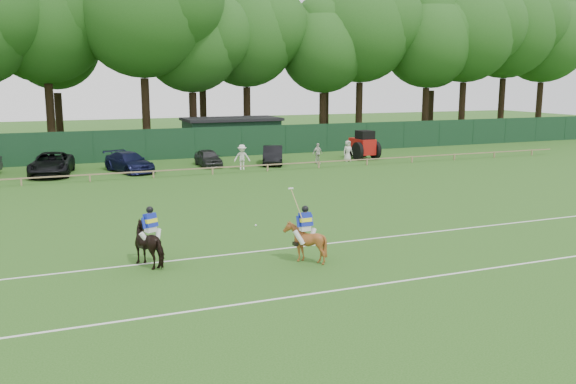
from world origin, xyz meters
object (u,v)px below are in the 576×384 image
estate_black (273,155)px  spectator_right (348,151)px  sedan_navy (129,162)px  spectator_mid (318,153)px  hatch_grey (208,158)px  spectator_left (242,157)px  tractor (363,145)px  polo_ball (256,225)px  utility_shed (232,135)px  suv_black (51,164)px  horse_dark (151,244)px  horse_chestnut (305,242)px

estate_black → spectator_right: spectator_right is taller
sedan_navy → spectator_mid: spectator_mid is taller
estate_black → spectator_mid: 3.44m
estate_black → spectator_right: (6.03, -0.79, 0.14)m
hatch_grey → spectator_left: (1.80, -2.68, 0.27)m
estate_black → tractor: (7.88, 0.09, 0.41)m
spectator_left → tractor: size_ratio=0.64×
polo_ball → estate_black: bearing=67.2°
estate_black → utility_shed: utility_shed is taller
tractor → suv_black: bearing=177.2°
hatch_grey → polo_ball: hatch_grey is taller
suv_black → polo_ball: bearing=-58.4°
polo_ball → utility_shed: utility_shed is taller
horse_dark → spectator_mid: 26.87m
horse_dark → spectator_mid: size_ratio=1.14×
spectator_mid → spectator_right: size_ratio=0.96×
hatch_grey → tractor: bearing=-3.4°
horse_chestnut → suv_black: (-7.95, 24.62, 0.04)m
suv_black → spectator_right: bearing=5.2°
polo_ball → tractor: size_ratio=0.03×
utility_shed → tractor: utility_shed is taller
hatch_grey → spectator_right: spectator_right is taller
horse_chestnut → hatch_grey: size_ratio=0.39×
spectator_right → horse_dark: bearing=-134.5°
horse_chestnut → estate_black: size_ratio=0.34×
spectator_mid → spectator_left: bearing=171.5°
spectator_right → spectator_left: bearing=-176.3°
horse_dark → suv_black: bearing=-110.9°
spectator_right → utility_shed: utility_shed is taller
horse_dark → horse_chestnut: horse_dark is taller
horse_dark → polo_ball: horse_dark is taller
sedan_navy → spectator_left: bearing=-33.7°
suv_black → hatch_grey: 10.94m
tractor → horse_chestnut: bearing=-124.8°
spectator_mid → hatch_grey: bearing=151.3°
suv_black → horse_dark: bearing=-74.4°
hatch_grey → spectator_right: bearing=-8.5°
sedan_navy → hatch_grey: (5.88, 0.78, -0.07)m
horse_chestnut → spectator_right: size_ratio=0.87×
polo_ball → spectator_left: bearing=74.2°
horse_chestnut → spectator_right: 27.15m
spectator_mid → polo_ball: (-11.01, -17.36, -0.75)m
horse_dark → horse_chestnut: size_ratio=1.24×
spectator_mid → utility_shed: size_ratio=0.19×
spectator_left → suv_black: bearing=-177.6°
spectator_mid → spectator_right: 2.78m
spectator_mid → tractor: size_ratio=0.56×
spectator_left → polo_ball: 17.22m
hatch_grey → tractor: size_ratio=1.31×
utility_shed → polo_ball: bearing=-104.7°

